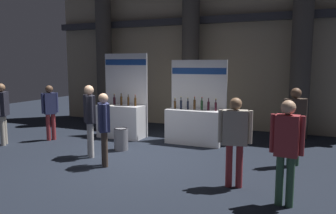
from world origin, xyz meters
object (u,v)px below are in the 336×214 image
visitor_0 (50,109)px  visitor_6 (235,134)px  exhibitor_booth_0 (122,117)px  visitor_7 (90,114)px  visitor_5 (104,124)px  exhibitor_booth_1 (195,123)px  visitor_2 (287,144)px  visitor_4 (295,120)px  visitor_3 (2,108)px  trash_bin (121,139)px

visitor_0 → visitor_6: size_ratio=0.98×
exhibitor_booth_0 → visitor_7: (0.43, -2.18, 0.42)m
exhibitor_booth_0 → visitor_5: bearing=-66.3°
exhibitor_booth_1 → visitor_2: (2.66, -3.42, 0.42)m
visitor_2 → visitor_0: bearing=167.6°
visitor_4 → exhibitor_booth_1: bearing=121.6°
exhibitor_booth_0 → visitor_2: bearing=-33.2°
exhibitor_booth_1 → visitor_3: exhibitor_booth_1 is taller
visitor_0 → visitor_5: (2.91, -1.48, 0.00)m
visitor_7 → visitor_3: bearing=41.9°
visitor_2 → visitor_5: bearing=175.8°
exhibitor_booth_0 → visitor_4: (5.02, -0.98, 0.41)m
exhibitor_booth_1 → visitor_5: exhibitor_booth_1 is taller
trash_bin → visitor_2: bearing=-24.6°
visitor_4 → visitor_5: (-3.85, -1.68, -0.09)m
visitor_2 → visitor_7: 4.70m
visitor_0 → visitor_6: visitor_6 is taller
visitor_3 → visitor_5: bearing=51.6°
exhibitor_booth_0 → visitor_3: (-2.54, -2.16, 0.41)m
visitor_0 → visitor_5: visitor_0 is taller
exhibitor_booth_0 → visitor_3: size_ratio=1.50×
visitor_4 → visitor_5: bearing=167.9°
trash_bin → visitor_6: (3.29, -1.44, 0.70)m
exhibitor_booth_1 → visitor_3: size_ratio=1.38×
trash_bin → visitor_5: bearing=-73.8°
visitor_5 → visitor_6: size_ratio=0.98×
trash_bin → visitor_6: visitor_6 is taller
visitor_0 → visitor_2: visitor_2 is taller
visitor_6 → visitor_7: bearing=158.9°
trash_bin → visitor_3: visitor_3 is taller
visitor_0 → visitor_6: (5.82, -1.60, 0.05)m
visitor_3 → visitor_7: size_ratio=0.98×
trash_bin → visitor_7: size_ratio=0.34×
visitor_0 → visitor_7: visitor_7 is taller
trash_bin → visitor_4: size_ratio=0.34×
exhibitor_booth_1 → visitor_0: size_ratio=1.45×
visitor_2 → exhibitor_booth_1: bearing=132.8°
exhibitor_booth_0 → visitor_0: bearing=-145.8°
visitor_2 → trash_bin: bearing=160.3°
visitor_0 → visitor_3: (-0.80, -0.98, 0.10)m
exhibitor_booth_1 → trash_bin: bearing=-136.1°
visitor_6 → visitor_7: (-3.65, 0.61, 0.05)m
visitor_3 → visitor_0: bearing=110.2°
visitor_3 → visitor_4: (7.56, 1.18, -0.00)m
visitor_5 → visitor_2: bearing=39.1°
visitor_2 → visitor_3: size_ratio=0.99×
exhibitor_booth_0 → visitor_6: size_ratio=1.55×
visitor_3 → visitor_7: visitor_7 is taller
exhibitor_booth_0 → visitor_6: 4.96m
exhibitor_booth_0 → exhibitor_booth_1: (2.34, 0.14, -0.03)m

